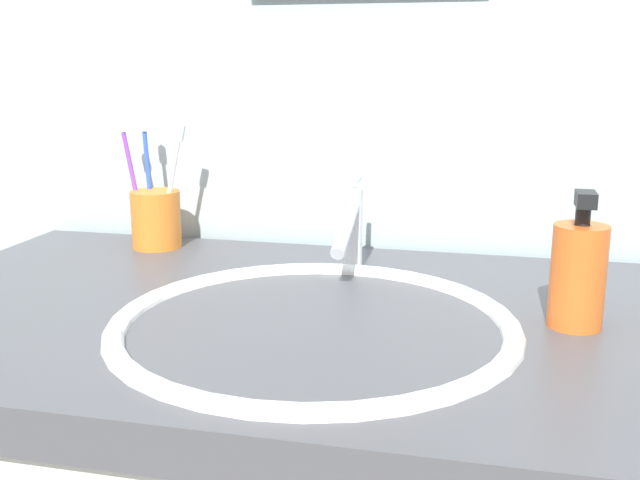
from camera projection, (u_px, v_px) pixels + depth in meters
name	position (u px, v px, depth m)	size (l,w,h in m)	color
tiled_wall_back	(368.00, 45.00, 1.12)	(2.27, 0.04, 2.40)	silver
sink_basin	(314.00, 359.00, 0.82)	(0.45, 0.45, 0.11)	white
faucet	(351.00, 227.00, 1.00)	(0.02, 0.15, 0.13)	silver
toothbrush_cup	(156.00, 219.00, 1.15)	(0.08, 0.08, 0.09)	orange
toothbrush_purple	(132.00, 172.00, 1.14)	(0.05, 0.02, 0.20)	purple
toothbrush_white	(172.00, 178.00, 1.12)	(0.05, 0.01, 0.19)	white
toothbrush_blue	(148.00, 171.00, 1.15)	(0.03, 0.03, 0.20)	blue
soap_dispenser	(578.00, 274.00, 0.80)	(0.06, 0.06, 0.15)	orange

